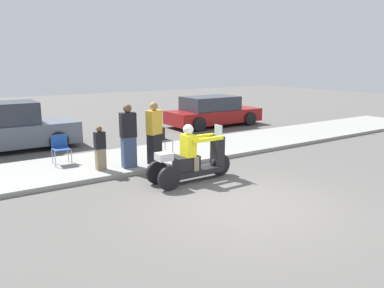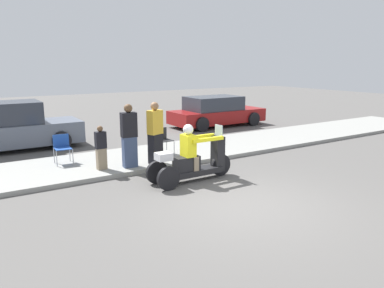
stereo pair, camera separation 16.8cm
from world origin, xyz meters
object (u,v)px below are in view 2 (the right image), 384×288
(motorcycle_trike, at_px, (192,161))
(spectator_far_back, at_px, (155,134))
(folding_chair_curbside, at_px, (163,138))
(parked_car_lot_right, at_px, (5,128))
(parked_car_lot_left, at_px, (216,112))
(folding_chair_set_back, at_px, (62,146))
(spectator_end_of_line, at_px, (129,137))
(spectator_with_child, at_px, (101,149))

(motorcycle_trike, distance_m, spectator_far_back, 1.73)
(folding_chair_curbside, bearing_deg, parked_car_lot_right, 137.58)
(motorcycle_trike, height_order, parked_car_lot_left, motorcycle_trike)
(motorcycle_trike, height_order, folding_chair_set_back, motorcycle_trike)
(spectator_end_of_line, bearing_deg, spectator_with_child, 165.43)
(spectator_with_child, xyz_separation_m, folding_chair_curbside, (2.22, 0.66, -0.07))
(parked_car_lot_right, bearing_deg, spectator_far_back, -53.74)
(spectator_end_of_line, relative_size, folding_chair_curbside, 2.13)
(spectator_end_of_line, distance_m, folding_chair_curbside, 1.74)
(spectator_far_back, height_order, folding_chair_set_back, spectator_far_back)
(parked_car_lot_right, bearing_deg, spectator_with_child, -67.22)
(spectator_far_back, bearing_deg, folding_chair_curbside, 51.44)
(parked_car_lot_left, bearing_deg, motorcycle_trike, -130.00)
(parked_car_lot_right, bearing_deg, folding_chair_set_back, -70.60)
(motorcycle_trike, xyz_separation_m, folding_chair_set_back, (-2.44, 3.10, 0.09))
(spectator_end_of_line, distance_m, folding_chair_set_back, 2.07)
(spectator_with_child, xyz_separation_m, parked_car_lot_left, (7.21, 4.67, -0.03))
(parked_car_lot_left, bearing_deg, spectator_with_child, -147.04)
(folding_chair_set_back, bearing_deg, spectator_far_back, -32.51)
(spectator_end_of_line, distance_m, spectator_with_child, 0.81)
(motorcycle_trike, bearing_deg, folding_chair_set_back, 128.20)
(spectator_far_back, relative_size, parked_car_lot_left, 0.39)
(motorcycle_trike, bearing_deg, folding_chair_curbside, 78.61)
(parked_car_lot_left, bearing_deg, folding_chair_set_back, -156.52)
(folding_chair_set_back, distance_m, folding_chair_curbside, 3.00)
(folding_chair_set_back, bearing_deg, spectator_with_child, -59.28)
(spectator_far_back, xyz_separation_m, folding_chair_curbside, (0.70, 0.87, -0.34))
(spectator_end_of_line, bearing_deg, parked_car_lot_right, 119.45)
(spectator_far_back, xyz_separation_m, spectator_with_child, (-1.53, 0.21, -0.27))
(spectator_end_of_line, distance_m, parked_car_lot_right, 5.25)
(spectator_end_of_line, bearing_deg, spectator_far_back, -1.33)
(spectator_with_child, xyz_separation_m, parked_car_lot_right, (-1.84, 4.37, 0.08))
(folding_chair_set_back, xyz_separation_m, parked_car_lot_left, (7.93, 3.45, 0.04))
(spectator_far_back, distance_m, parked_car_lot_right, 5.69)
(spectator_end_of_line, bearing_deg, folding_chair_set_back, 136.02)
(spectator_end_of_line, xyz_separation_m, parked_car_lot_right, (-2.58, 4.57, -0.19))
(spectator_far_back, xyz_separation_m, parked_car_lot_right, (-3.36, 4.59, -0.19))
(motorcycle_trike, distance_m, folding_chair_set_back, 3.95)
(spectator_far_back, bearing_deg, parked_car_lot_right, 126.26)
(parked_car_lot_left, bearing_deg, folding_chair_curbside, -141.18)
(spectator_far_back, height_order, spectator_with_child, spectator_far_back)
(spectator_far_back, distance_m, parked_car_lot_left, 7.50)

